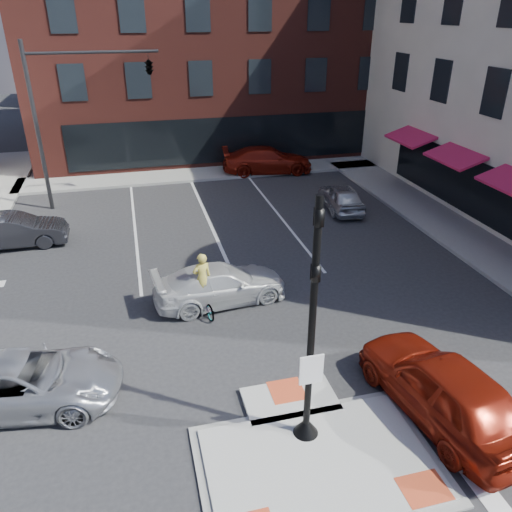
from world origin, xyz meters
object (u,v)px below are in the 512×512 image
object	(u,v)px
white_pickup	(220,284)
cyclist	(203,293)
bg_car_silver	(341,197)
bg_car_red	(267,160)
red_sedan	(444,388)
bg_car_dark	(14,231)
silver_suv	(22,381)

from	to	relation	value
white_pickup	cyclist	xyz separation A→B (m)	(-0.70, -0.57, 0.07)
bg_car_silver	bg_car_red	distance (m)	7.33
white_pickup	bg_car_silver	xyz separation A→B (m)	(7.58, 7.26, -0.01)
white_pickup	red_sedan	bearing A→B (deg)	-153.87
bg_car_silver	bg_car_red	bearing A→B (deg)	-69.77
white_pickup	bg_car_dark	world-z (taller)	bg_car_dark
silver_suv	bg_car_red	size ratio (longest dim) A/B	0.90
red_sedan	bg_car_red	world-z (taller)	red_sedan
bg_car_dark	cyclist	size ratio (longest dim) A/B	1.97
white_pickup	bg_car_silver	world-z (taller)	white_pickup
silver_suv	white_pickup	distance (m)	6.92
bg_car_dark	cyclist	bearing A→B (deg)	-136.57
red_sedan	bg_car_dark	size ratio (longest dim) A/B	1.17
red_sedan	bg_car_silver	world-z (taller)	red_sedan
silver_suv	bg_car_dark	world-z (taller)	bg_car_dark
silver_suv	bg_car_silver	distance (m)	17.33
silver_suv	bg_car_red	bearing A→B (deg)	-24.60
red_sedan	bg_car_red	bearing A→B (deg)	-102.08
red_sedan	white_pickup	xyz separation A→B (m)	(-4.30, 6.76, -0.19)
red_sedan	white_pickup	world-z (taller)	red_sedan
silver_suv	bg_car_silver	xyz separation A→B (m)	(13.41, 10.97, -0.03)
white_pickup	cyclist	world-z (taller)	cyclist
red_sedan	bg_car_red	distance (m)	21.14
red_sedan	white_pickup	distance (m)	8.02
red_sedan	silver_suv	bearing A→B (deg)	-25.09
bg_car_red	cyclist	bearing A→B (deg)	163.90
white_pickup	silver_suv	bearing A→B (deg)	116.14
silver_suv	bg_car_dark	distance (m)	10.52
bg_car_red	bg_car_silver	bearing A→B (deg)	-157.89
silver_suv	red_sedan	xyz separation A→B (m)	(10.14, -3.04, 0.17)
red_sedan	bg_car_dark	bearing A→B (deg)	-56.54
bg_car_dark	bg_car_red	xyz separation A→B (m)	(13.36, 7.70, 0.09)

